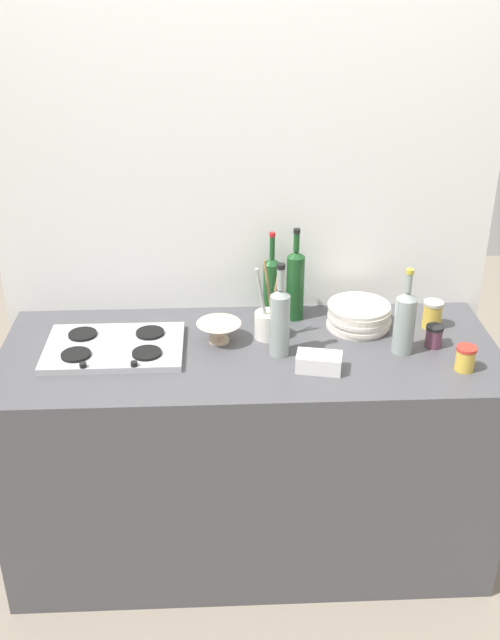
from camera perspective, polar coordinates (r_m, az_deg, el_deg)
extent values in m
plane|color=gray|center=(3.18, 0.00, -16.56)|extent=(6.00, 6.00, 0.00)
cube|color=#4C4C51|center=(2.89, 0.00, -10.10)|extent=(1.80, 0.70, 0.90)
cube|color=white|center=(2.88, -0.35, 5.71)|extent=(1.90, 0.06, 2.29)
cube|color=#B2B2B7|center=(2.67, -10.49, -2.11)|extent=(0.49, 0.33, 0.02)
cylinder|color=black|center=(2.62, -13.36, -2.63)|extent=(0.10, 0.10, 0.01)
cylinder|color=black|center=(2.59, -8.01, -2.55)|extent=(0.10, 0.10, 0.01)
cylinder|color=black|center=(2.75, -12.87, -1.08)|extent=(0.10, 0.10, 0.01)
cylinder|color=black|center=(2.72, -7.77, -0.98)|extent=(0.10, 0.10, 0.01)
cylinder|color=black|center=(2.55, -12.84, -3.43)|extent=(0.02, 0.02, 0.02)
cylinder|color=black|center=(2.52, -8.99, -3.38)|extent=(0.02, 0.02, 0.02)
cylinder|color=silver|center=(2.82, 8.34, -0.38)|extent=(0.24, 0.24, 0.01)
cylinder|color=silver|center=(2.81, 8.47, -0.19)|extent=(0.24, 0.24, 0.01)
cylinder|color=silver|center=(2.81, 8.53, 0.07)|extent=(0.24, 0.24, 0.01)
cylinder|color=silver|center=(2.80, 8.44, 0.29)|extent=(0.24, 0.24, 0.01)
cylinder|color=silver|center=(2.80, 8.50, 0.55)|extent=(0.24, 0.24, 0.01)
cylinder|color=silver|center=(2.79, 8.54, 0.80)|extent=(0.24, 0.24, 0.01)
cylinder|color=silver|center=(2.79, 8.45, 1.07)|extent=(0.24, 0.24, 0.01)
cylinder|color=gray|center=(2.56, 2.32, -0.42)|extent=(0.07, 0.07, 0.23)
cone|color=gray|center=(2.51, 2.38, 2.15)|extent=(0.07, 0.07, 0.02)
cylinder|color=gray|center=(2.48, 2.40, 3.20)|extent=(0.03, 0.03, 0.08)
cylinder|color=black|center=(2.47, 2.42, 4.19)|extent=(0.03, 0.03, 0.02)
cylinder|color=#19471E|center=(2.81, 3.52, 2.51)|extent=(0.07, 0.07, 0.26)
cone|color=#19471E|center=(2.76, 3.60, 5.15)|extent=(0.07, 0.07, 0.02)
cylinder|color=#19471E|center=(2.74, 3.63, 6.07)|extent=(0.02, 0.02, 0.07)
cylinder|color=black|center=(2.73, 3.66, 6.92)|extent=(0.03, 0.03, 0.02)
cylinder|color=gray|center=(2.64, 11.88, -0.43)|extent=(0.08, 0.08, 0.21)
cone|color=gray|center=(2.59, 12.13, 1.87)|extent=(0.08, 0.08, 0.03)
cylinder|color=gray|center=(2.57, 12.23, 2.83)|extent=(0.02, 0.02, 0.07)
cylinder|color=gold|center=(2.55, 12.32, 3.70)|extent=(0.03, 0.03, 0.02)
cylinder|color=#19471E|center=(2.82, 1.69, 2.30)|extent=(0.07, 0.07, 0.22)
cone|color=#19471E|center=(2.77, 1.72, 4.62)|extent=(0.07, 0.07, 0.02)
cylinder|color=#19471E|center=(2.75, 1.74, 5.66)|extent=(0.02, 0.02, 0.09)
cylinder|color=#B21E1E|center=(2.74, 1.75, 6.65)|extent=(0.02, 0.02, 0.02)
cylinder|color=beige|center=(2.69, -2.41, -1.58)|extent=(0.07, 0.07, 0.01)
cone|color=beige|center=(2.68, -2.42, -0.87)|extent=(0.16, 0.16, 0.07)
cube|color=white|center=(2.52, 5.37, -3.28)|extent=(0.17, 0.12, 0.06)
cylinder|color=silver|center=(2.70, 1.39, -0.38)|extent=(0.10, 0.10, 0.10)
cylinder|color=#997247|center=(2.63, 1.51, 1.84)|extent=(0.05, 0.04, 0.27)
cylinder|color=#B7B7B2|center=(2.63, 0.94, 1.65)|extent=(0.05, 0.05, 0.25)
cylinder|color=#997247|center=(2.65, 1.84, 1.46)|extent=(0.05, 0.02, 0.22)
cylinder|color=gold|center=(2.86, 13.96, 0.32)|extent=(0.07, 0.07, 0.09)
cylinder|color=beige|center=(2.84, 14.08, 1.27)|extent=(0.08, 0.08, 0.01)
cylinder|color=gold|center=(2.61, 16.37, -2.99)|extent=(0.07, 0.07, 0.08)
cylinder|color=red|center=(2.59, 16.49, -2.14)|extent=(0.07, 0.07, 0.01)
cylinder|color=#66384C|center=(2.73, 14.08, -1.34)|extent=(0.06, 0.06, 0.07)
cylinder|color=black|center=(2.71, 14.18, -0.57)|extent=(0.06, 0.06, 0.01)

